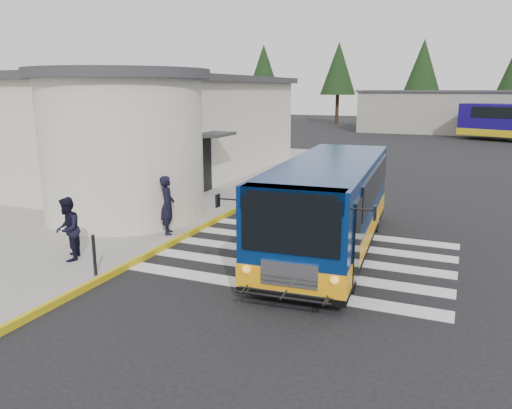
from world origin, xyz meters
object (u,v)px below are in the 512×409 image
at_px(pedestrian_b, 68,229).
at_px(bollard, 94,255).
at_px(pedestrian_a, 168,205).
at_px(transit_bus, 329,209).

bearing_deg(pedestrian_b, bollard, 33.87).
xyz_separation_m(pedestrian_a, pedestrian_b, (-1.02, -2.95, -0.07)).
xyz_separation_m(transit_bus, bollard, (-4.34, -4.29, -0.55)).
relative_size(pedestrian_a, pedestrian_b, 1.08).
bearing_deg(pedestrian_b, transit_bus, 91.66).
distance_m(pedestrian_b, bollard, 1.49).
distance_m(pedestrian_a, bollard, 3.59).
distance_m(transit_bus, pedestrian_b, 6.75).
xyz_separation_m(pedestrian_b, bollard, (1.32, -0.61, -0.32)).
xyz_separation_m(pedestrian_a, bollard, (0.30, -3.55, -0.38)).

